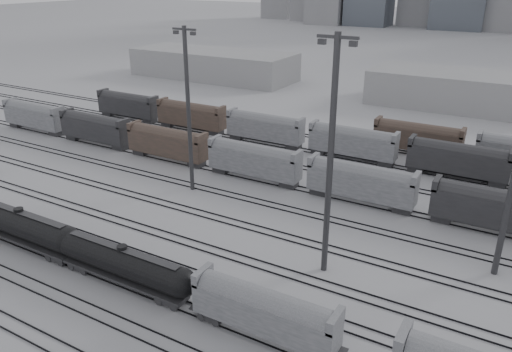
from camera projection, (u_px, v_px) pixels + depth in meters
The scene contains 11 objects.
ground at pixel (168, 308), 47.66m from camera, with size 900.00×900.00×0.00m, color silver.
tracks at pixel (258, 231), 61.65m from camera, with size 220.00×71.50×0.16m.
tank_car_a at pixel (21, 225), 57.71m from camera, with size 18.50×3.08×4.57m.
tank_car_b at pixel (124, 263), 50.39m from camera, with size 17.55×2.93×4.34m.
hopper_car_a at pixel (264, 310), 42.69m from camera, with size 13.48×2.68×4.82m.
light_mast_b at pixel (188, 107), 69.08m from camera, with size 3.73×0.60×23.33m.
light_mast_c at pixel (331, 154), 48.87m from camera, with size 3.98×0.64×24.89m.
bg_string_near at pixel (361, 184), 68.53m from camera, with size 151.00×3.00×5.60m.
bg_string_mid at pixel (458, 161), 76.73m from camera, with size 151.00×3.00×5.60m.
warehouse_left at pixel (213, 64), 150.00m from camera, with size 50.00×18.00×8.00m, color #ABABAE.
warehouse_mid at pixel (458, 90), 117.63m from camera, with size 40.00×18.00×8.00m, color #ABABAE.
Camera 1 is at (26.97, -29.79, 29.81)m, focal length 35.00 mm.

